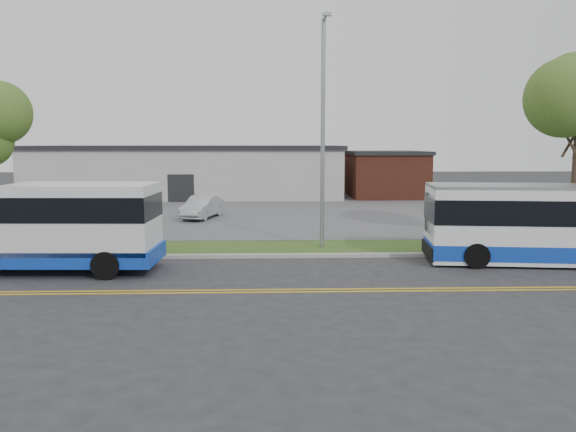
{
  "coord_description": "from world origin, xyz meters",
  "views": [
    {
      "loc": [
        0.77,
        -20.86,
        4.51
      ],
      "look_at": [
        1.51,
        1.67,
        1.6
      ],
      "focal_mm": 35.0,
      "sensor_mm": 36.0,
      "label": 1
    }
  ],
  "objects_px": {
    "shuttle_bus": "(61,225)",
    "transit_bus": "(573,224)",
    "parked_car_a": "(202,207)",
    "pedestrian": "(81,232)",
    "parked_car_b": "(13,204)",
    "streetlight_near": "(323,126)"
  },
  "relations": [
    {
      "from": "parked_car_a",
      "to": "parked_car_b",
      "type": "height_order",
      "value": "parked_car_a"
    },
    {
      "from": "pedestrian",
      "to": "parked_car_a",
      "type": "height_order",
      "value": "pedestrian"
    },
    {
      "from": "pedestrian",
      "to": "transit_bus",
      "type": "bearing_deg",
      "value": 147.45
    },
    {
      "from": "transit_bus",
      "to": "parked_car_a",
      "type": "height_order",
      "value": "transit_bus"
    },
    {
      "from": "shuttle_bus",
      "to": "parked_car_b",
      "type": "relative_size",
      "value": 1.9
    },
    {
      "from": "shuttle_bus",
      "to": "pedestrian",
      "type": "distance_m",
      "value": 3.01
    },
    {
      "from": "shuttle_bus",
      "to": "parked_car_a",
      "type": "xyz_separation_m",
      "value": [
        3.34,
        13.44,
        -0.9
      ]
    },
    {
      "from": "streetlight_near",
      "to": "pedestrian",
      "type": "height_order",
      "value": "streetlight_near"
    },
    {
      "from": "streetlight_near",
      "to": "transit_bus",
      "type": "xyz_separation_m",
      "value": [
        9.16,
        -3.11,
        -3.73
      ]
    },
    {
      "from": "transit_bus",
      "to": "streetlight_near",
      "type": "bearing_deg",
      "value": 168.14
    },
    {
      "from": "shuttle_bus",
      "to": "transit_bus",
      "type": "relative_size",
      "value": 0.75
    },
    {
      "from": "streetlight_near",
      "to": "pedestrian",
      "type": "xyz_separation_m",
      "value": [
        -9.89,
        -0.83,
        -4.29
      ]
    },
    {
      "from": "streetlight_near",
      "to": "transit_bus",
      "type": "distance_m",
      "value": 10.36
    },
    {
      "from": "shuttle_bus",
      "to": "transit_bus",
      "type": "xyz_separation_m",
      "value": [
        18.77,
        0.63,
        -0.16
      ]
    },
    {
      "from": "transit_bus",
      "to": "parked_car_b",
      "type": "relative_size",
      "value": 2.52
    },
    {
      "from": "parked_car_a",
      "to": "transit_bus",
      "type": "bearing_deg",
      "value": -25.01
    },
    {
      "from": "streetlight_near",
      "to": "transit_bus",
      "type": "relative_size",
      "value": 0.87
    },
    {
      "from": "parked_car_b",
      "to": "shuttle_bus",
      "type": "bearing_deg",
      "value": -64.09
    },
    {
      "from": "transit_bus",
      "to": "pedestrian",
      "type": "xyz_separation_m",
      "value": [
        -19.05,
        2.28,
        -0.56
      ]
    },
    {
      "from": "streetlight_near",
      "to": "parked_car_a",
      "type": "relative_size",
      "value": 2.37
    },
    {
      "from": "shuttle_bus",
      "to": "pedestrian",
      "type": "bearing_deg",
      "value": 97.57
    },
    {
      "from": "shuttle_bus",
      "to": "transit_bus",
      "type": "bearing_deg",
      "value": 3.97
    }
  ]
}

